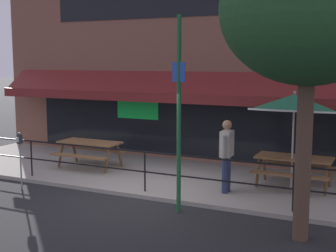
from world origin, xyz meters
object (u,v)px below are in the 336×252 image
object	(u,v)px
patio_umbrella_centre	(294,104)
pedestrian_walking	(227,152)
parking_meter_near	(20,143)
picnic_table_left	(90,147)
picnic_table_centre	(294,163)
street_sign_pole	(179,113)

from	to	relation	value
patio_umbrella_centre	pedestrian_walking	xyz separation A→B (m)	(-1.35, -0.84, -1.12)
parking_meter_near	patio_umbrella_centre	bearing A→B (deg)	21.64
picnic_table_left	pedestrian_walking	size ratio (longest dim) A/B	1.05
patio_umbrella_centre	picnic_table_left	bearing A→B (deg)	-178.82
picnic_table_centre	street_sign_pole	world-z (taller)	street_sign_pole
street_sign_pole	picnic_table_centre	bearing A→B (deg)	54.33
picnic_table_left	parking_meter_near	xyz separation A→B (m)	(-0.44, -2.33, 0.44)
picnic_table_left	pedestrian_walking	world-z (taller)	pedestrian_walking
picnic_table_centre	parking_meter_near	world-z (taller)	parking_meter_near
picnic_table_left	patio_umbrella_centre	size ratio (longest dim) A/B	0.75
picnic_table_left	picnic_table_centre	bearing A→B (deg)	3.69
picnic_table_left	pedestrian_walking	distance (m)	4.44
picnic_table_centre	pedestrian_walking	distance (m)	1.77
picnic_table_centre	patio_umbrella_centre	bearing A→B (deg)	-90.00
pedestrian_walking	street_sign_pole	bearing A→B (deg)	-109.32
picnic_table_left	picnic_table_centre	size ratio (longest dim) A/B	1.00
picnic_table_left	street_sign_pole	distance (m)	4.66
picnic_table_left	picnic_table_centre	xyz separation A→B (m)	(5.72, 0.37, 0.00)
picnic_table_left	street_sign_pole	xyz separation A→B (m)	(3.83, -2.26, 1.40)
patio_umbrella_centre	pedestrian_walking	distance (m)	1.95
picnic_table_left	picnic_table_centre	distance (m)	5.73
street_sign_pole	patio_umbrella_centre	bearing A→B (deg)	51.55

